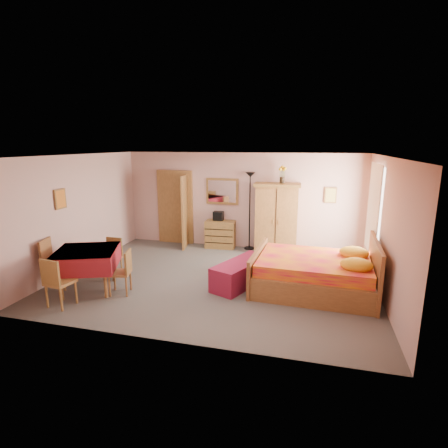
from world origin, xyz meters
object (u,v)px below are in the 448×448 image
(wardrobe, at_px, (276,219))
(chest_of_drawers, at_px, (220,234))
(chair_south, at_px, (60,282))
(chair_east, at_px, (120,272))
(bed, at_px, (314,264))
(chair_north, at_px, (111,258))
(wall_mirror, at_px, (222,191))
(bench, at_px, (241,273))
(chair_west, at_px, (57,263))
(floor_lamp, at_px, (250,211))
(dining_table, at_px, (88,270))
(sunflower_vase, at_px, (282,174))
(stereo, at_px, (218,216))

(wardrobe, bearing_deg, chest_of_drawers, 173.87)
(chair_south, bearing_deg, chair_east, 52.90)
(bed, xyz_separation_m, chair_north, (-4.26, -0.36, -0.12))
(chair_south, relative_size, chair_east, 1.06)
(wall_mirror, bearing_deg, wardrobe, -9.97)
(wall_mirror, bearing_deg, chair_north, -120.29)
(chair_east, bearing_deg, bench, -79.45)
(chest_of_drawers, xyz_separation_m, wall_mirror, (0.00, 0.21, 1.17))
(wall_mirror, height_order, chair_west, wall_mirror)
(wall_mirror, bearing_deg, floor_lamp, -7.71)
(bench, relative_size, dining_table, 1.32)
(chest_of_drawers, distance_m, chair_east, 3.59)
(chest_of_drawers, distance_m, sunflower_vase, 2.35)
(wardrobe, height_order, dining_table, wardrobe)
(chair_south, height_order, chair_west, chair_west)
(stereo, height_order, bed, bed)
(bench, xyz_separation_m, chair_west, (-3.54, -1.06, 0.25))
(chest_of_drawers, bearing_deg, bed, -45.94)
(wardrobe, relative_size, dining_table, 1.64)
(sunflower_vase, bearing_deg, chair_north, -141.96)
(bed, bearing_deg, stereo, 140.15)
(chest_of_drawers, height_order, chair_south, chair_south)
(stereo, height_order, sunflower_vase, sunflower_vase)
(stereo, distance_m, chair_east, 3.65)
(chest_of_drawers, height_order, chair_west, chair_west)
(floor_lamp, distance_m, wardrobe, 0.77)
(wardrobe, distance_m, chair_east, 4.27)
(chair_south, xyz_separation_m, chair_east, (0.74, 0.73, -0.03))
(chair_south, height_order, chair_north, chair_south)
(bed, height_order, chair_east, bed)
(dining_table, xyz_separation_m, chair_east, (0.69, 0.01, 0.02))
(chair_south, distance_m, chair_north, 1.49)
(wall_mirror, height_order, wardrobe, wall_mirror)
(floor_lamp, distance_m, chair_south, 5.02)
(dining_table, bearing_deg, chair_west, -177.64)
(chest_of_drawers, relative_size, bed, 0.35)
(floor_lamp, relative_size, chair_north, 2.52)
(stereo, height_order, chair_west, stereo)
(wardrobe, xyz_separation_m, bed, (0.98, -2.22, -0.38))
(chair_east, bearing_deg, sunflower_vase, -53.23)
(dining_table, bearing_deg, stereo, 63.88)
(chest_of_drawers, distance_m, floor_lamp, 1.04)
(chair_south, bearing_deg, chair_west, 139.95)
(chest_of_drawers, xyz_separation_m, floor_lamp, (0.80, 0.09, 0.67))
(wall_mirror, relative_size, stereo, 3.39)
(dining_table, bearing_deg, chair_south, -93.33)
(sunflower_vase, relative_size, bench, 0.30)
(stereo, xyz_separation_m, sunflower_vase, (1.71, -0.06, 1.18))
(chest_of_drawers, distance_m, dining_table, 3.87)
(stereo, bearing_deg, bench, -64.63)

